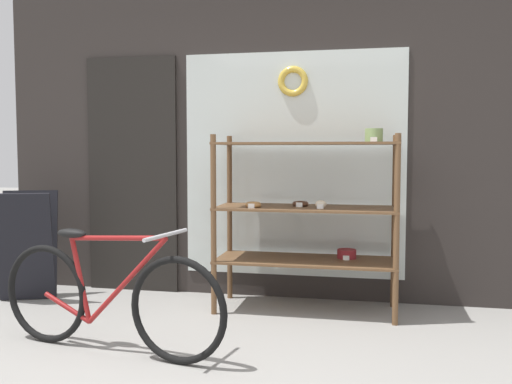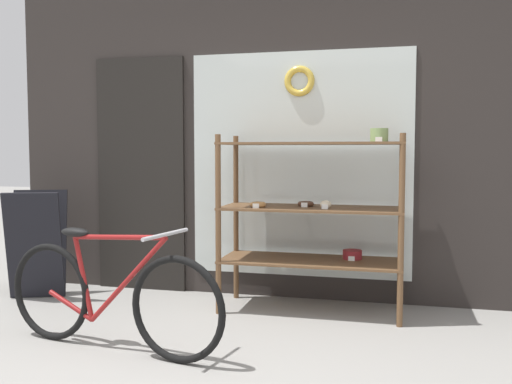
% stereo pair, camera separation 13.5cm
% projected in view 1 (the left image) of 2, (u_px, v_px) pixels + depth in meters
% --- Properties ---
extents(storefront_facade, '(4.85, 0.13, 3.20)m').
position_uv_depth(storefront_facade, '(266.00, 117.00, 4.90)').
color(storefront_facade, '#2D2826').
rests_on(storefront_facade, ground_plane).
extents(display_case, '(1.41, 0.54, 1.43)m').
position_uv_depth(display_case, '(309.00, 207.00, 4.47)').
color(display_case, brown).
rests_on(display_case, ground_plane).
extents(bicycle, '(1.63, 0.49, 0.78)m').
position_uv_depth(bicycle, '(107.00, 297.00, 3.56)').
color(bicycle, black).
rests_on(bicycle, ground_plane).
extents(sandwich_board, '(0.56, 0.52, 0.92)m').
position_uv_depth(sandwich_board, '(27.00, 246.00, 4.83)').
color(sandwich_board, black).
rests_on(sandwich_board, ground_plane).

